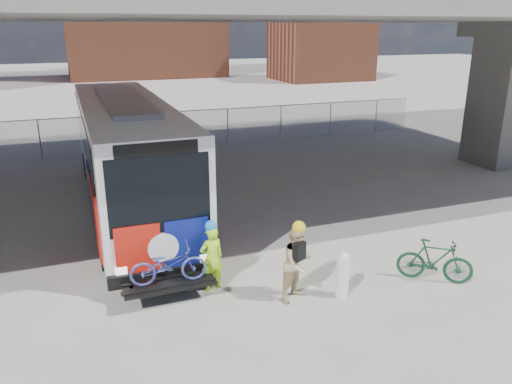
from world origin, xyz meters
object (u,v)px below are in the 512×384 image
bike_parked (435,261)px  cyclist_hivis (212,257)px  cyclist_tan (298,263)px  bus (126,146)px  bollard (343,273)px

bike_parked → cyclist_hivis: bearing=111.4°
bike_parked → cyclist_tan: bearing=120.9°
cyclist_hivis → bike_parked: (5.07, -1.49, -0.30)m
cyclist_hivis → bike_parked: cyclist_hivis is taller
bus → bollard: bus is taller
bollard → cyclist_hivis: cyclist_hivis is taller
cyclist_hivis → cyclist_tan: (1.66, -1.08, 0.06)m
bollard → cyclist_hivis: (-2.63, 1.38, 0.23)m
cyclist_hivis → bike_parked: bearing=154.6°
bollard → bike_parked: size_ratio=0.63×
cyclist_hivis → bike_parked: 5.29m
cyclist_tan → bike_parked: 3.45m
bus → bike_parked: (6.11, -7.82, -1.58)m
cyclist_hivis → bus: bearing=-89.6°
bus → bike_parked: bus is taller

